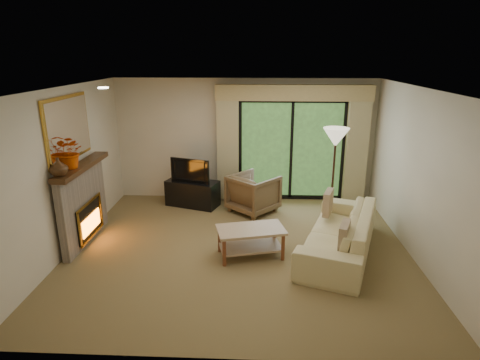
{
  "coord_description": "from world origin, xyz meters",
  "views": [
    {
      "loc": [
        0.29,
        -5.95,
        3.09
      ],
      "look_at": [
        0.0,
        0.3,
        1.1
      ],
      "focal_mm": 30.0,
      "sensor_mm": 36.0,
      "label": 1
    }
  ],
  "objects_px": {
    "armchair": "(253,193)",
    "sofa": "(339,232)",
    "media_console": "(193,193)",
    "coffee_table": "(251,242)"
  },
  "relations": [
    {
      "from": "armchair",
      "to": "sofa",
      "type": "distance_m",
      "value": 2.2
    },
    {
      "from": "armchair",
      "to": "sofa",
      "type": "bearing_deg",
      "value": 171.09
    },
    {
      "from": "media_console",
      "to": "coffee_table",
      "type": "bearing_deg",
      "value": -41.0
    },
    {
      "from": "sofa",
      "to": "coffee_table",
      "type": "xyz_separation_m",
      "value": [
        -1.41,
        -0.19,
        -0.12
      ]
    },
    {
      "from": "sofa",
      "to": "coffee_table",
      "type": "height_order",
      "value": "sofa"
    },
    {
      "from": "armchair",
      "to": "coffee_table",
      "type": "bearing_deg",
      "value": 131.17
    },
    {
      "from": "media_console",
      "to": "armchair",
      "type": "xyz_separation_m",
      "value": [
        1.28,
        -0.28,
        0.12
      ]
    },
    {
      "from": "media_console",
      "to": "sofa",
      "type": "bearing_deg",
      "value": -17.77
    },
    {
      "from": "media_console",
      "to": "coffee_table",
      "type": "relative_size",
      "value": 1.03
    },
    {
      "from": "media_console",
      "to": "armchair",
      "type": "relative_size",
      "value": 1.26
    }
  ]
}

